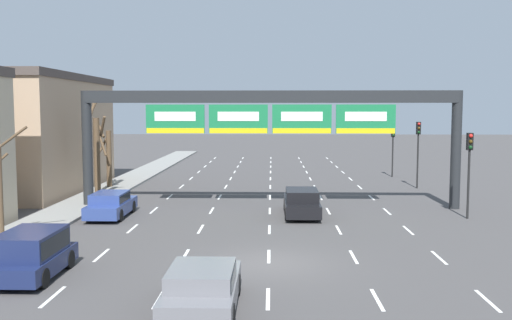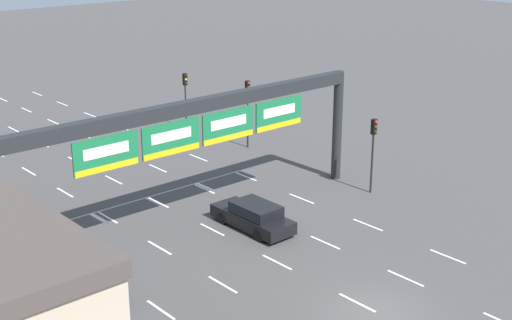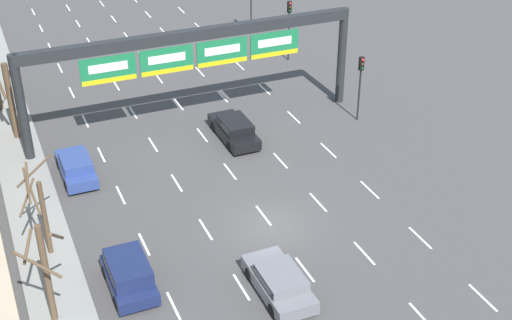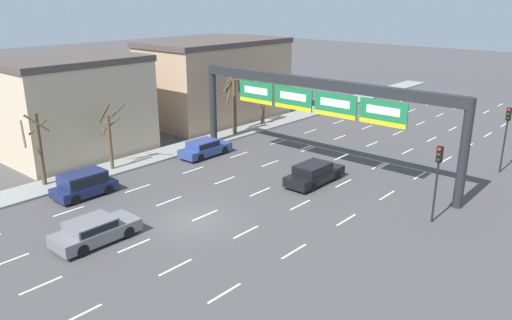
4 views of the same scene
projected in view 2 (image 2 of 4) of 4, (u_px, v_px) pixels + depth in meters
name	position (u px, v px, depth m)	size (l,w,h in m)	color
ground_plane	(375.00, 312.00, 29.48)	(220.00, 220.00, 0.00)	#474444
lane_dashes	(184.00, 215.00, 39.09)	(13.32, 67.00, 0.01)	white
sign_gantry	(197.00, 127.00, 36.36)	(21.98, 0.70, 6.81)	#232628
car_black	(254.00, 215.00, 37.18)	(1.86, 4.89, 1.45)	black
car_blue	(85.00, 283.00, 30.30)	(1.81, 4.42, 1.36)	navy
traffic_light_near_gantry	(373.00, 141.00, 41.36)	(0.30, 0.35, 4.52)	black
traffic_light_mid_block	(248.00, 100.00, 49.71)	(0.30, 0.35, 4.83)	black
traffic_light_far_end	(185.00, 89.00, 54.54)	(0.30, 0.35, 4.31)	black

